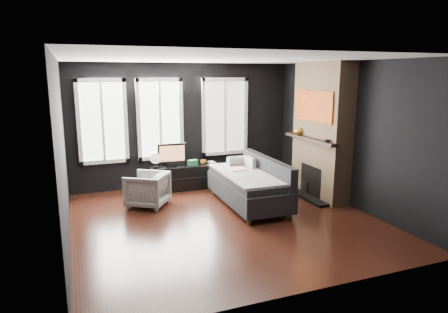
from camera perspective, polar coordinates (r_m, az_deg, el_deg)
name	(u,v)px	position (r m, az deg, el deg)	size (l,w,h in m)	color
floor	(225,220)	(6.95, 0.12, -9.04)	(5.00, 5.00, 0.00)	black
ceiling	(225,59)	(6.51, 0.13, 13.79)	(5.00, 5.00, 0.00)	white
wall_back	(184,125)	(8.95, -5.67, 4.52)	(5.00, 0.02, 2.70)	black
wall_left	(62,153)	(6.17, -22.09, 0.43)	(0.02, 5.00, 2.70)	black
wall_right	(349,135)	(7.84, 17.45, 3.01)	(0.02, 5.00, 2.70)	black
windows	(163,78)	(8.73, -8.64, 11.05)	(4.00, 0.16, 1.76)	white
fireplace	(322,131)	(8.20, 13.76, 3.58)	(0.70, 1.62, 2.70)	#93724C
sofa	(248,182)	(7.59, 3.47, -3.66)	(1.05, 2.11, 0.91)	black
stripe_pillow	(250,166)	(8.04, 3.73, -1.33)	(0.09, 0.36, 0.36)	gray
armchair	(147,188)	(7.68, -10.91, -4.42)	(0.69, 0.65, 0.71)	silver
media_console	(185,177)	(8.75, -5.57, -2.92)	(1.52, 0.47, 0.52)	black
monitor	(172,153)	(8.60, -7.45, 0.46)	(0.62, 0.13, 0.56)	black
desk_fan	(156,160)	(8.52, -9.75, -0.48)	(0.24, 0.24, 0.33)	#979797
mug	(203,161)	(8.75, -2.98, -0.70)	(0.12, 0.10, 0.12)	orange
book	(208,158)	(8.88, -2.28, -0.25)	(0.15, 0.02, 0.20)	#B5AB8B
storage_box	(192,163)	(8.67, -4.53, -0.87)	(0.21, 0.13, 0.11)	#296F3C
mantel_vase	(299,130)	(8.44, 10.61, 3.72)	(0.17, 0.18, 0.17)	orange
mantel_clock	(327,141)	(7.63, 14.51, 2.18)	(0.12, 0.12, 0.04)	black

